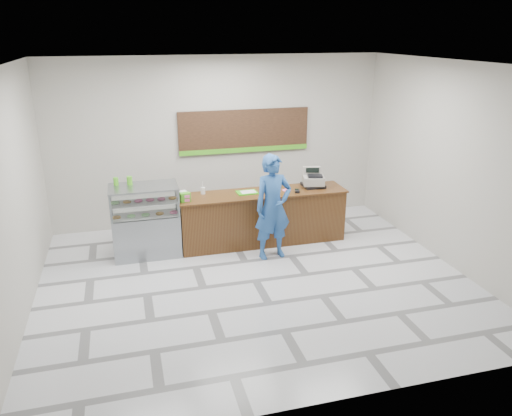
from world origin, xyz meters
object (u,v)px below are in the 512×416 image
object	(u,v)px
display_case	(146,220)
customer	(273,207)
cash_register	(313,180)
serving_tray	(247,192)
sales_counter	(262,217)

from	to	relation	value
display_case	customer	bearing A→B (deg)	-17.13
cash_register	serving_tray	distance (m)	1.37
sales_counter	display_case	size ratio (longest dim) A/B	2.45
display_case	sales_counter	bearing A→B (deg)	0.00
cash_register	customer	world-z (taller)	customer
sales_counter	serving_tray	world-z (taller)	serving_tray
cash_register	customer	xyz separation A→B (m)	(-1.07, -0.78, -0.21)
display_case	customer	size ratio (longest dim) A/B	0.69
serving_tray	customer	size ratio (longest dim) A/B	0.21
sales_counter	cash_register	bearing A→B (deg)	5.07
serving_tray	cash_register	bearing A→B (deg)	-0.38
display_case	cash_register	bearing A→B (deg)	1.65
sales_counter	customer	size ratio (longest dim) A/B	1.69
serving_tray	sales_counter	bearing A→B (deg)	-10.06
display_case	serving_tray	distance (m)	1.96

